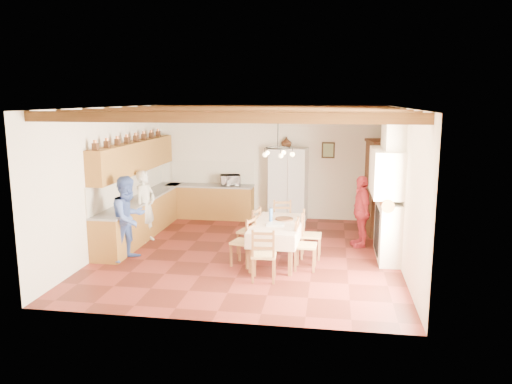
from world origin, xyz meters
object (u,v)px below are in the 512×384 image
hutch (378,187)px  chair_left_near (243,241)px  person_man (145,206)px  person_woman_blue (129,218)px  chair_right_far (311,234)px  chair_left_far (249,230)px  microwave (230,180)px  dining_table (277,227)px  person_woman_red (361,211)px  chair_right_near (306,244)px  chair_end_far (283,223)px  chair_end_near (264,254)px  refrigerator (289,184)px

hutch → chair_left_near: (-2.74, -2.84, -0.63)m
person_man → person_woman_blue: (0.15, -1.28, 0.04)m
chair_left_near → chair_right_far: bearing=134.3°
chair_left_far → microwave: (-0.98, 2.89, 0.56)m
dining_table → person_man: (-3.07, 0.93, 0.11)m
dining_table → person_woman_red: bearing=37.4°
chair_right_near → chair_end_far: bearing=23.0°
chair_left_near → chair_left_far: (-0.02, 0.79, 0.00)m
hutch → chair_end_near: bearing=-128.1°
refrigerator → chair_end_far: refrigerator is taller
person_woman_blue → microwave: size_ratio=3.31×
chair_left_near → chair_right_near: size_ratio=1.00×
dining_table → chair_right_far: (0.66, 0.32, -0.21)m
chair_left_far → microwave: bearing=-146.4°
dining_table → microwave: bearing=115.9°
chair_left_near → person_woman_blue: person_woman_blue is taller
chair_right_far → person_man: bearing=81.7°
person_woman_blue → chair_end_near: bearing=-82.4°
chair_end_far → person_woman_blue: person_woman_blue is taller
refrigerator → chair_left_far: 3.13m
chair_right_near → chair_left_near: bearing=90.2°
chair_right_far → person_woman_blue: person_woman_blue is taller
hutch → refrigerator: bearing=149.4°
chair_left_near → person_woman_blue: size_ratio=0.57×
person_man → chair_left_far: bearing=-84.6°
refrigerator → hutch: hutch is taller
chair_right_far → person_woman_blue: size_ratio=0.57×
chair_end_far → microwave: (-1.61, 2.15, 0.56)m
refrigerator → person_woman_blue: (-2.84, -3.84, -0.11)m
chair_end_near → refrigerator: bearing=-93.5°
chair_right_far → chair_end_far: same height
person_woman_red → refrigerator: bearing=-154.0°
chair_left_near → hutch: bearing=152.3°
hutch → person_woman_blue: hutch is taller
chair_right_near → dining_table: bearing=57.8°
dining_table → person_woman_blue: size_ratio=1.07×
hutch → person_woman_red: 1.32m
person_woman_red → microwave: (-3.30, 2.04, 0.26)m
chair_right_near → person_man: bearing=72.3°
chair_end_far → person_woman_blue: (-2.91, -1.53, 0.37)m
dining_table → chair_right_near: (0.58, -0.40, -0.21)m
dining_table → chair_end_near: 1.13m
chair_end_near → microwave: microwave is taller
chair_right_near → microwave: bearing=32.9°
refrigerator → dining_table: bearing=-82.1°
chair_left_near → microwave: 3.86m
microwave → person_woman_blue: bearing=-125.2°
chair_left_near → chair_right_far: size_ratio=1.00×
chair_left_near → refrigerator: bearing=-171.8°
chair_left_far → chair_end_far: bearing=154.6°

